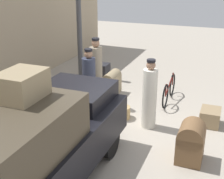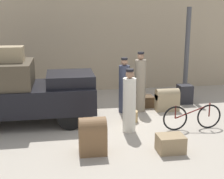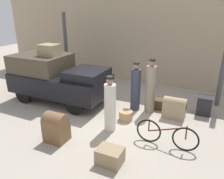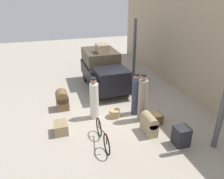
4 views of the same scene
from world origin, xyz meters
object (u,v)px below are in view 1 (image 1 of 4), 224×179
(wicker_basket, at_px, (122,112))
(porter_carrying_trunk, at_px, (149,97))
(conductor_in_dark_uniform, at_px, (96,75))
(suitcase_tan_flat, at_px, (88,93))
(truck, at_px, (36,138))
(trunk_large_brown, at_px, (112,83))
(trunk_barrel_dark, at_px, (191,141))
(porter_standing_middle, at_px, (89,84))
(suitcase_small_leather, at_px, (210,117))
(trunk_on_truck_roof, at_px, (22,85))
(trunk_umber_medium, at_px, (102,73))
(bicycle, at_px, (169,90))

(wicker_basket, distance_m, porter_carrying_trunk, 0.99)
(conductor_in_dark_uniform, height_order, suitcase_tan_flat, conductor_in_dark_uniform)
(truck, height_order, suitcase_tan_flat, truck)
(trunk_large_brown, relative_size, trunk_barrel_dark, 0.88)
(suitcase_tan_flat, bearing_deg, conductor_in_dark_uniform, -128.00)
(porter_carrying_trunk, relative_size, conductor_in_dark_uniform, 0.89)
(wicker_basket, height_order, conductor_in_dark_uniform, conductor_in_dark_uniform)
(wicker_basket, relative_size, porter_carrying_trunk, 0.26)
(porter_standing_middle, relative_size, suitcase_small_leather, 2.87)
(trunk_large_brown, distance_m, trunk_on_truck_roof, 4.91)
(porter_carrying_trunk, bearing_deg, truck, 157.64)
(trunk_barrel_dark, bearing_deg, trunk_on_truck_roof, 130.63)
(trunk_umber_medium, height_order, trunk_on_truck_roof, trunk_on_truck_roof)
(bicycle, bearing_deg, porter_standing_middle, 129.98)
(truck, bearing_deg, porter_standing_middle, 8.91)
(bicycle, relative_size, trunk_umber_medium, 2.54)
(truck, bearing_deg, trunk_umber_medium, 11.78)
(bicycle, height_order, porter_carrying_trunk, porter_carrying_trunk)
(porter_carrying_trunk, xyz_separation_m, trunk_on_truck_roof, (-3.05, 1.16, 1.19))
(trunk_large_brown, xyz_separation_m, suitcase_tan_flat, (-0.54, 0.52, -0.20))
(wicker_basket, relative_size, trunk_on_truck_roof, 0.61)
(bicycle, relative_size, suitcase_tan_flat, 3.53)
(conductor_in_dark_uniform, height_order, trunk_on_truck_roof, trunk_on_truck_roof)
(truck, distance_m, conductor_in_dark_uniform, 3.59)
(porter_carrying_trunk, xyz_separation_m, trunk_barrel_dark, (-1.08, -1.13, -0.35))
(porter_carrying_trunk, xyz_separation_m, suitcase_small_leather, (0.65, -1.36, -0.57))
(trunk_large_brown, relative_size, trunk_umber_medium, 1.14)
(truck, bearing_deg, suitcase_small_leather, -36.01)
(porter_standing_middle, relative_size, trunk_on_truck_roof, 2.39)
(bicycle, distance_m, wicker_basket, 1.74)
(truck, distance_m, trunk_large_brown, 4.47)
(porter_carrying_trunk, height_order, suitcase_small_leather, porter_carrying_trunk)
(suitcase_tan_flat, xyz_separation_m, trunk_barrel_dark, (-2.12, -3.21, 0.24))
(conductor_in_dark_uniform, height_order, trunk_umber_medium, conductor_in_dark_uniform)
(porter_carrying_trunk, bearing_deg, bicycle, -4.57)
(truck, height_order, trunk_umber_medium, truck)
(truck, xyz_separation_m, trunk_barrel_dark, (1.75, -2.29, -0.53))
(trunk_on_truck_roof, bearing_deg, bicycle, -15.34)
(porter_standing_middle, bearing_deg, porter_carrying_trunk, -97.02)
(porter_standing_middle, distance_m, trunk_on_truck_roof, 3.48)
(truck, relative_size, bicycle, 2.30)
(truck, bearing_deg, conductor_in_dark_uniform, 8.21)
(trunk_umber_medium, bearing_deg, porter_carrying_trunk, -137.35)
(wicker_basket, height_order, suitcase_tan_flat, suitcase_tan_flat)
(porter_standing_middle, xyz_separation_m, suitcase_tan_flat, (0.84, 0.45, -0.61))
(bicycle, bearing_deg, suitcase_tan_flat, 106.24)
(suitcase_tan_flat, bearing_deg, trunk_barrel_dark, -123.42)
(porter_carrying_trunk, bearing_deg, suitcase_small_leather, -64.59)
(trunk_on_truck_roof, bearing_deg, porter_carrying_trunk, -20.91)
(porter_standing_middle, bearing_deg, trunk_on_truck_roof, -171.68)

